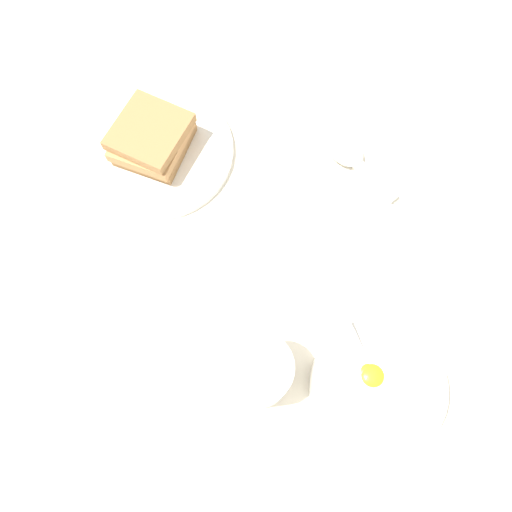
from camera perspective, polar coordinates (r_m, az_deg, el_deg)
ground_plane at (r=0.68m, az=0.52°, el=-0.60°), size 3.00×3.00×0.00m
egg_bowl at (r=0.64m, az=13.50°, el=-14.28°), size 0.16×0.16×0.08m
toast_plate at (r=0.77m, az=-11.12°, el=11.66°), size 0.22×0.22×0.01m
toast_sandwich at (r=0.74m, az=-11.84°, el=13.01°), size 0.11×0.12×0.05m
soup_spoon at (r=0.75m, az=10.68°, el=11.28°), size 0.13×0.10×0.03m
drinking_cup at (r=0.60m, az=0.25°, el=-13.07°), size 0.08×0.08×0.09m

